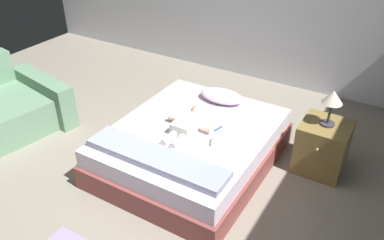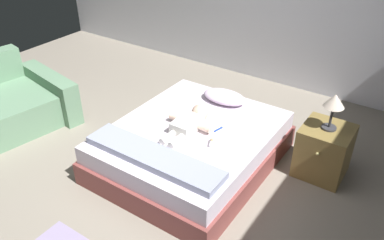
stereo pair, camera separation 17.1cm
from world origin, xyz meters
name	(u,v)px [view 1 (the left image)]	position (x,y,z in m)	size (l,w,h in m)	color
ground_plane	(140,197)	(0.00, 0.00, 0.00)	(8.00, 8.00, 0.00)	gray
bed	(192,146)	(0.15, 0.69, 0.21)	(1.50, 1.81, 0.42)	brown
pillow	(222,96)	(0.14, 1.35, 0.48)	(0.50, 0.30, 0.12)	silver
baby	(190,122)	(0.13, 0.70, 0.49)	(0.48, 0.66, 0.17)	white
toothbrush	(219,128)	(0.38, 0.83, 0.43)	(0.04, 0.13, 0.02)	blue
nightstand	(322,147)	(1.30, 1.29, 0.26)	(0.46, 0.49, 0.52)	olive
lamp	(333,99)	(1.30, 1.29, 0.79)	(0.19, 0.19, 0.36)	#333338
blanket	(156,158)	(0.15, 0.09, 0.46)	(1.35, 0.30, 0.07)	#9096AF
baby_bottle	(214,141)	(0.46, 0.57, 0.45)	(0.09, 0.12, 0.07)	white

